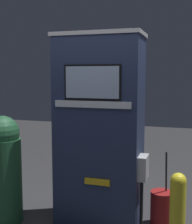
# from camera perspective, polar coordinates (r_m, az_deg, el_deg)

# --- Properties ---
(gas_pump) EXTENTS (1.02, 0.53, 2.09)m
(gas_pump) POSITION_cam_1_polar(r_m,az_deg,el_deg) (3.42, 0.66, -3.35)
(gas_pump) COLOR #232D4C
(gas_pump) RESTS_ON ground_plane
(safety_bollard) EXTENTS (0.13, 0.13, 0.84)m
(safety_bollard) POSITION_cam_1_polar(r_m,az_deg,el_deg) (2.85, 14.63, -18.41)
(safety_bollard) COLOR yellow
(safety_bollard) RESTS_ON ground_plane
(trash_bin) EXTENTS (0.40, 0.40, 1.21)m
(trash_bin) POSITION_cam_1_polar(r_m,az_deg,el_deg) (3.66, -16.63, -9.83)
(trash_bin) COLOR #1E4C2D
(trash_bin) RESTS_ON ground_plane
(squeegee_bucket) EXTENTS (0.25, 0.25, 0.84)m
(squeegee_bucket) POSITION_cam_1_polar(r_m,az_deg,el_deg) (3.66, 11.95, -16.78)
(squeegee_bucket) COLOR maroon
(squeegee_bucket) RESTS_ON ground_plane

